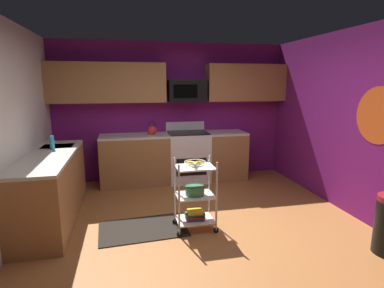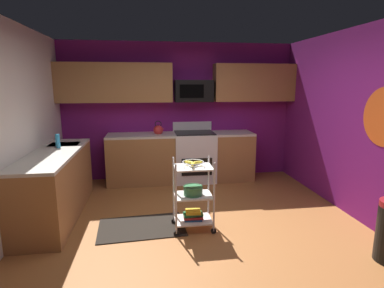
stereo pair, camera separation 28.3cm
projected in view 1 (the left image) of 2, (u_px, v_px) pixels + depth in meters
name	position (u px, v px, depth m)	size (l,w,h in m)	color
floor	(202.00, 233.00, 3.90)	(4.40, 4.80, 0.04)	#995B2D
wall_back	(172.00, 112.00, 5.97)	(4.52, 0.06, 2.60)	#751970
wall_right	(364.00, 125.00, 4.10)	(0.06, 4.80, 2.60)	#751970
wall_flower_decal	(378.00, 116.00, 3.83)	(0.73, 0.73, 0.00)	#E5591E
counter_run	(131.00, 168.00, 5.10)	(3.57, 2.65, 0.92)	#9E6B3D
oven_range	(188.00, 156.00, 5.87)	(0.76, 0.65, 1.10)	white
upper_cabinets	(170.00, 83.00, 5.66)	(4.40, 0.33, 0.70)	#9E6B3D
microwave	(187.00, 91.00, 5.73)	(0.70, 0.39, 0.40)	black
rolling_cart	(195.00, 195.00, 3.89)	(0.54, 0.37, 0.91)	silver
fruit_bowl	(195.00, 163.00, 3.81)	(0.27, 0.27, 0.07)	silver
mixing_bowl_large	(195.00, 190.00, 3.88)	(0.25, 0.25, 0.11)	#387F4C
book_stack	(195.00, 215.00, 3.95)	(0.25, 0.20, 0.12)	#1E4C8C
kettle	(152.00, 130.00, 5.62)	(0.21, 0.18, 0.26)	red
dish_soap_bottle	(52.00, 143.00, 4.33)	(0.06, 0.06, 0.20)	#2D8CBF
floor_rug	(143.00, 229.00, 3.96)	(1.10, 0.70, 0.01)	black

